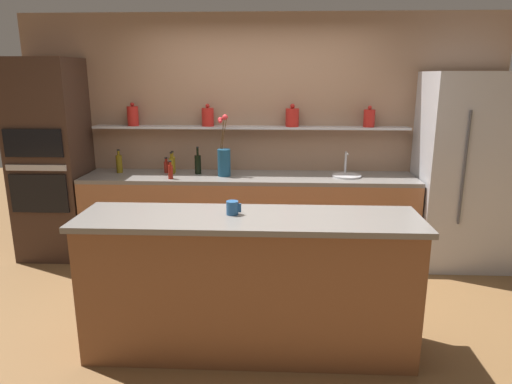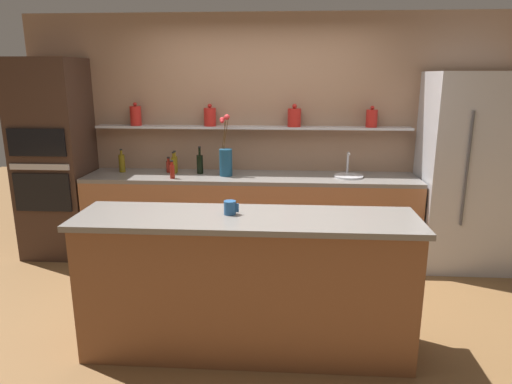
% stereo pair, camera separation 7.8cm
% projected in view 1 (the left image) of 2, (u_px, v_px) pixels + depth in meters
% --- Properties ---
extents(ground_plane, '(12.00, 12.00, 0.00)m').
position_uv_depth(ground_plane, '(253.00, 313.00, 3.87)').
color(ground_plane, brown).
extents(back_wall_unit, '(5.20, 0.28, 2.60)m').
position_uv_depth(back_wall_unit, '(260.00, 135.00, 5.09)').
color(back_wall_unit, '#937056').
rests_on(back_wall_unit, ground_plane).
extents(back_counter_unit, '(3.52, 0.62, 0.92)m').
position_uv_depth(back_counter_unit, '(249.00, 217.00, 4.96)').
color(back_counter_unit, '#99603D').
rests_on(back_counter_unit, ground_plane).
extents(island_counter, '(2.36, 0.61, 1.02)m').
position_uv_depth(island_counter, '(249.00, 284.00, 3.24)').
color(island_counter, brown).
rests_on(island_counter, ground_plane).
extents(refrigerator, '(0.93, 0.73, 1.99)m').
position_uv_depth(refrigerator, '(466.00, 171.00, 4.69)').
color(refrigerator, '#B7B7BC').
rests_on(refrigerator, ground_plane).
extents(oven_tower, '(0.71, 0.64, 2.13)m').
position_uv_depth(oven_tower, '(51.00, 161.00, 4.91)').
color(oven_tower, '#3D281E').
rests_on(oven_tower, ground_plane).
extents(flower_vase, '(0.14, 0.16, 0.64)m').
position_uv_depth(flower_vase, '(224.00, 159.00, 4.80)').
color(flower_vase, navy).
rests_on(flower_vase, back_counter_unit).
extents(sink_fixture, '(0.31, 0.31, 0.25)m').
position_uv_depth(sink_fixture, '(347.00, 174.00, 4.80)').
color(sink_fixture, '#B7B7BC').
rests_on(sink_fixture, back_counter_unit).
extents(bottle_wine_0, '(0.07, 0.07, 0.30)m').
position_uv_depth(bottle_wine_0, '(198.00, 164.00, 4.92)').
color(bottle_wine_0, black).
rests_on(bottle_wine_0, back_counter_unit).
extents(bottle_sauce_1, '(0.05, 0.05, 0.17)m').
position_uv_depth(bottle_sauce_1, '(166.00, 166.00, 4.98)').
color(bottle_sauce_1, maroon).
rests_on(bottle_sauce_1, back_counter_unit).
extents(bottle_oil_2, '(0.06, 0.06, 0.24)m').
position_uv_depth(bottle_oil_2, '(173.00, 164.00, 4.98)').
color(bottle_oil_2, olive).
rests_on(bottle_oil_2, back_counter_unit).
extents(bottle_oil_3, '(0.07, 0.07, 0.26)m').
position_uv_depth(bottle_oil_3, '(119.00, 163.00, 4.98)').
color(bottle_oil_3, brown).
rests_on(bottle_oil_3, back_counter_unit).
extents(bottle_oil_4, '(0.06, 0.06, 0.24)m').
position_uv_depth(bottle_oil_4, '(172.00, 165.00, 4.91)').
color(bottle_oil_4, brown).
rests_on(bottle_oil_4, back_counter_unit).
extents(bottle_sauce_5, '(0.05, 0.05, 0.19)m').
position_uv_depth(bottle_sauce_5, '(170.00, 171.00, 4.69)').
color(bottle_sauce_5, maroon).
rests_on(bottle_sauce_5, back_counter_unit).
extents(coffee_mug, '(0.10, 0.08, 0.10)m').
position_uv_depth(coffee_mug, '(232.00, 208.00, 3.15)').
color(coffee_mug, '#235184').
rests_on(coffee_mug, island_counter).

